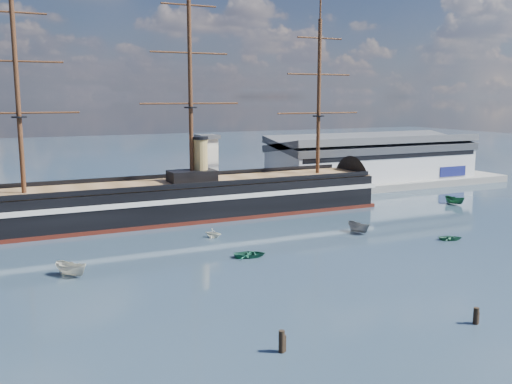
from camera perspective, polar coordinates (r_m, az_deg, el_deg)
name	(u,v)px	position (r m, az deg, el deg)	size (l,w,h in m)	color
ground	(256,233)	(110.18, -0.04, -4.15)	(600.00, 600.00, 0.00)	#203342
quay	(230,199)	(146.31, -2.65, -0.75)	(180.00, 18.00, 2.00)	slate
warehouse	(373,158)	(172.84, 11.59, 3.32)	(63.00, 21.00, 11.60)	#B7BABC
quay_tower	(208,164)	(139.52, -4.84, 2.78)	(5.00, 5.00, 15.00)	silver
warship	(176,200)	(124.14, -8.00, -0.78)	(112.93, 16.80, 53.94)	black
motorboat_a	(72,276)	(88.68, -17.95, -8.02)	(6.66, 2.44, 2.67)	beige
motorboat_b	(250,257)	(94.04, -0.63, -6.54)	(3.27, 1.31, 1.52)	#17513B
motorboat_c	(359,233)	(112.33, 10.24, -4.04)	(6.50, 2.38, 2.60)	slate
motorboat_d	(213,238)	(107.17, -4.29, -4.56)	(5.24, 2.27, 1.92)	silver
motorboat_e	(450,240)	(110.96, 18.87, -4.57)	(2.58, 1.03, 1.20)	#245D42
motorboat_f	(454,204)	(147.71, 19.23, -1.18)	(6.31, 2.32, 2.53)	#215537
piling_near_left	(282,352)	(60.98, 2.57, -15.72)	(0.64, 0.64, 3.07)	black
piling_near_mid	(475,324)	(72.33, 21.09, -12.22)	(0.64, 0.64, 2.69)	black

